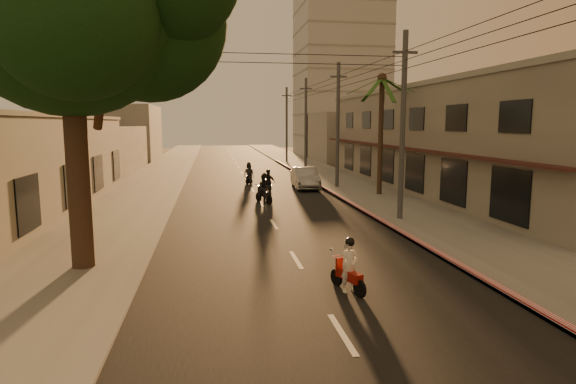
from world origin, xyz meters
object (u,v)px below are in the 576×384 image
Objects in this scene: palm_tree at (382,85)px; scooter_mid_a at (264,189)px; scooter_mid_b at (268,183)px; scooter_far_a at (249,174)px; parked_car at (305,178)px; scooter_red at (349,268)px.

palm_tree is 10.19m from scooter_mid_a.
scooter_far_a is (-0.84, 5.79, 0.02)m from scooter_mid_b.
scooter_mid_b is (-7.15, 1.65, -6.39)m from palm_tree.
palm_tree is at bearing -10.14° from scooter_mid_a.
parked_car is (-4.14, 4.23, -6.38)m from palm_tree.
scooter_far_a reaches higher than scooter_mid_b.
scooter_far_a is (-0.20, 9.27, -0.05)m from scooter_mid_a.
scooter_far_a is (-0.90, 24.78, 0.08)m from scooter_red.
palm_tree is 4.72× the size of scooter_mid_b.
scooter_far_a is at bearing 137.05° from palm_tree.
palm_tree reaches higher than scooter_far_a.
scooter_red is (-7.08, -17.35, -6.44)m from palm_tree.
scooter_mid_a is at bearing -103.85° from scooter_mid_b.
scooter_mid_b is (-0.07, 18.99, 0.06)m from scooter_red.
scooter_red is 24.80m from scooter_far_a.
scooter_red is 0.87× the size of scooter_mid_a.
scooter_far_a is 5.01m from parked_car.
scooter_mid_a is 0.39× the size of parked_car.
palm_tree is 5.18× the size of scooter_red.
palm_tree is 4.74× the size of scooter_far_a.
parked_car is at bearing 35.57° from scooter_mid_a.
scooter_mid_a is at bearing -166.71° from palm_tree.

